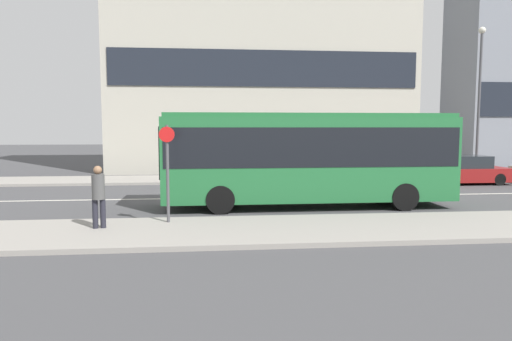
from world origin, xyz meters
TOP-DOWN VIEW (x-y plane):
  - ground_plane at (0.00, 0.00)m, footprint 120.00×120.00m
  - sidewalk_near at (0.00, -6.25)m, footprint 44.00×3.50m
  - sidewalk_far at (0.00, 6.25)m, footprint 44.00×3.50m
  - lane_centerline at (0.00, 0.00)m, footprint 41.80×0.16m
  - city_bus at (3.08, -2.35)m, footprint 10.28×2.48m
  - parked_car_0 at (12.44, 3.47)m, footprint 4.33×1.83m
  - pedestrian_near_stop at (-3.43, -5.83)m, footprint 0.35×0.34m
  - bus_stop_sign at (-1.63, -5.24)m, footprint 0.44×0.12m
  - street_lamp at (14.06, 5.06)m, footprint 0.36×0.36m

SIDE VIEW (x-z plane):
  - ground_plane at x=0.00m, z-range 0.00..0.00m
  - lane_centerline at x=0.00m, z-range 0.00..0.01m
  - sidewalk_near at x=0.00m, z-range 0.00..0.13m
  - sidewalk_far at x=0.00m, z-range 0.00..0.13m
  - parked_car_0 at x=12.44m, z-range -0.05..1.39m
  - pedestrian_near_stop at x=-3.43m, z-range 0.25..1.95m
  - bus_stop_sign at x=-1.63m, z-range 0.36..3.17m
  - city_bus at x=3.08m, z-range 0.25..3.61m
  - street_lamp at x=14.06m, z-range 0.92..8.98m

